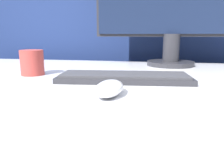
{
  "coord_description": "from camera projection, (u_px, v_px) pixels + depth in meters",
  "views": [
    {
      "loc": [
        0.05,
        -0.72,
        0.88
      ],
      "look_at": [
        -0.04,
        -0.2,
        0.76
      ],
      "focal_mm": 35.0,
      "sensor_mm": 36.0,
      "label": 1
    }
  ],
  "objects": [
    {
      "name": "partition_panel",
      "position": [
        141.0,
        75.0,
        1.31
      ],
      "size": [
        5.0,
        0.03,
        1.3
      ],
      "color": "navy",
      "rests_on": "ground_plane"
    },
    {
      "name": "computer_mouse_near",
      "position": [
        109.0,
        88.0,
        0.51
      ],
      "size": [
        0.07,
        0.13,
        0.03
      ],
      "rotation": [
        0.0,
        0.0,
        -0.08
      ],
      "color": "white",
      "rests_on": "desk"
    },
    {
      "name": "keyboard",
      "position": [
        124.0,
        77.0,
        0.67
      ],
      "size": [
        0.41,
        0.16,
        0.02
      ],
      "rotation": [
        0.0,
        0.0,
        0.09
      ],
      "color": "#28282D",
      "rests_on": "desk"
    },
    {
      "name": "mug",
      "position": [
        32.0,
        63.0,
        0.76
      ],
      "size": [
        0.08,
        0.08,
        0.09
      ],
      "color": "#A33833",
      "rests_on": "desk"
    }
  ]
}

